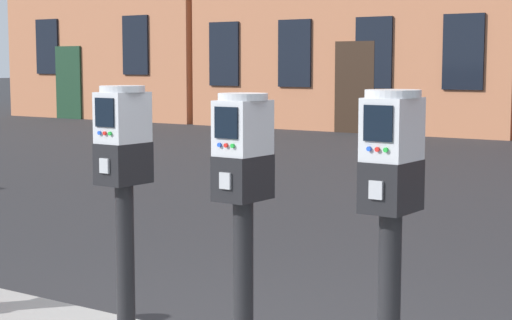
# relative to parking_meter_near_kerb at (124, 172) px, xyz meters

# --- Properties ---
(parking_meter_near_kerb) EXTENTS (0.22, 0.26, 1.32)m
(parking_meter_near_kerb) POSITION_rel_parking_meter_near_kerb_xyz_m (0.00, 0.00, 0.00)
(parking_meter_near_kerb) COLOR black
(parking_meter_near_kerb) RESTS_ON sidewalk_slab
(parking_meter_twin_adjacent) EXTENTS (0.22, 0.26, 1.30)m
(parking_meter_twin_adjacent) POSITION_rel_parking_meter_near_kerb_xyz_m (0.70, -0.00, -0.02)
(parking_meter_twin_adjacent) COLOR black
(parking_meter_twin_adjacent) RESTS_ON sidewalk_slab
(parking_meter_end_of_row) EXTENTS (0.22, 0.26, 1.33)m
(parking_meter_end_of_row) POSITION_rel_parking_meter_near_kerb_xyz_m (1.40, 0.00, 0.00)
(parking_meter_end_of_row) COLOR black
(parking_meter_end_of_row) RESTS_ON sidewalk_slab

